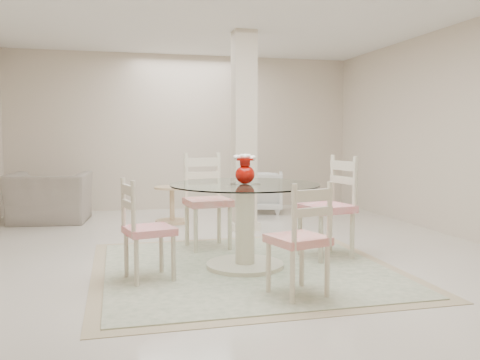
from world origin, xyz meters
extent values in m
plane|color=silver|center=(0.00, 0.00, 0.00)|extent=(7.00, 7.00, 0.00)
cube|color=beige|center=(0.00, 3.50, 1.35)|extent=(6.00, 0.02, 2.70)
cube|color=beige|center=(0.00, -3.50, 1.35)|extent=(6.00, 0.02, 2.70)
cube|color=beige|center=(3.00, 0.00, 1.35)|extent=(0.02, 7.00, 2.70)
cube|color=white|center=(0.00, 0.00, 2.70)|extent=(6.00, 7.00, 0.02)
cube|color=beige|center=(0.50, 1.30, 1.35)|extent=(0.30, 0.30, 2.70)
cube|color=tan|center=(-0.01, -0.76, 0.00)|extent=(2.90, 2.90, 0.01)
cube|color=beige|center=(-0.01, -0.76, 0.01)|extent=(2.65, 2.65, 0.01)
cylinder|color=beige|center=(-0.01, -0.76, 0.03)|extent=(0.75, 0.75, 0.06)
cylinder|color=beige|center=(-0.01, -0.76, 0.43)|extent=(0.19, 0.19, 0.77)
cylinder|color=beige|center=(-0.01, -0.76, 0.80)|extent=(0.31, 0.31, 0.03)
cylinder|color=white|center=(-0.01, -0.76, 0.82)|extent=(1.44, 1.44, 0.01)
ellipsoid|color=#A70C05|center=(-0.01, -0.76, 0.92)|extent=(0.19, 0.19, 0.18)
cylinder|color=#A70C05|center=(-0.01, -0.76, 1.03)|extent=(0.10, 0.10, 0.05)
cylinder|color=#A70C05|center=(-0.01, -0.76, 1.07)|extent=(0.16, 0.16, 0.02)
ellipsoid|color=white|center=(-0.01, -0.76, 1.09)|extent=(0.11, 0.11, 0.05)
ellipsoid|color=white|center=(0.04, -0.74, 1.08)|extent=(0.11, 0.11, 0.05)
ellipsoid|color=white|center=(-0.07, -0.73, 1.08)|extent=(0.11, 0.11, 0.05)
cylinder|color=beige|center=(0.69, -0.41, 0.25)|extent=(0.05, 0.05, 0.50)
cylinder|color=beige|center=(0.76, -0.79, 0.25)|extent=(0.05, 0.05, 0.50)
cylinder|color=beige|center=(1.07, -0.33, 0.25)|extent=(0.05, 0.05, 0.50)
cylinder|color=beige|center=(1.15, -0.71, 0.25)|extent=(0.05, 0.05, 0.50)
cube|color=red|center=(0.92, -0.56, 0.54)|extent=(0.56, 0.56, 0.08)
cube|color=beige|center=(1.13, -0.52, 0.90)|extent=(0.13, 0.43, 0.58)
cylinder|color=beige|center=(-0.39, -0.04, 0.25)|extent=(0.05, 0.05, 0.50)
cylinder|color=beige|center=(0.01, 0.00, 0.25)|extent=(0.05, 0.05, 0.50)
cylinder|color=beige|center=(-0.43, 0.35, 0.25)|extent=(0.05, 0.05, 0.50)
cylinder|color=beige|center=(-0.04, 0.39, 0.25)|extent=(0.05, 0.05, 0.50)
cube|color=#B62313|center=(-0.21, 0.17, 0.54)|extent=(0.53, 0.53, 0.08)
cube|color=beige|center=(-0.23, 0.39, 0.91)|extent=(0.44, 0.09, 0.59)
cylinder|color=beige|center=(-0.74, -1.08, 0.21)|extent=(0.04, 0.04, 0.42)
cylinder|color=beige|center=(-0.82, -0.76, 0.21)|extent=(0.04, 0.04, 0.42)
cylinder|color=beige|center=(-1.06, -1.15, 0.21)|extent=(0.04, 0.04, 0.42)
cylinder|color=beige|center=(-1.14, -0.83, 0.21)|extent=(0.04, 0.04, 0.42)
cube|color=red|center=(-0.94, -0.95, 0.45)|extent=(0.49, 0.49, 0.06)
cube|color=beige|center=(-1.12, -1.00, 0.76)|extent=(0.12, 0.37, 0.50)
cylinder|color=beige|center=(0.30, -1.48, 0.21)|extent=(0.04, 0.04, 0.43)
cylinder|color=beige|center=(-0.02, -1.57, 0.21)|extent=(0.04, 0.04, 0.43)
cylinder|color=beige|center=(0.39, -1.80, 0.21)|extent=(0.04, 0.04, 0.43)
cylinder|color=beige|center=(0.07, -1.89, 0.21)|extent=(0.04, 0.04, 0.43)
cube|color=red|center=(0.18, -1.69, 0.46)|extent=(0.51, 0.51, 0.07)
cube|color=beige|center=(0.24, -1.87, 0.78)|extent=(0.37, 0.14, 0.50)
imported|color=gray|center=(-2.19, 2.51, 0.37)|extent=(1.24, 1.11, 0.74)
imported|color=white|center=(1.16, 2.77, 0.35)|extent=(0.94, 0.95, 0.69)
cylinder|color=tan|center=(-0.42, 2.02, 0.02)|extent=(0.50, 0.50, 0.04)
cylinder|color=tan|center=(-0.42, 2.02, 0.27)|extent=(0.07, 0.07, 0.48)
cylinder|color=tan|center=(-0.42, 2.02, 0.53)|extent=(0.52, 0.52, 0.03)
camera|label=1|loc=(-1.22, -5.46, 1.29)|focal=38.00mm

